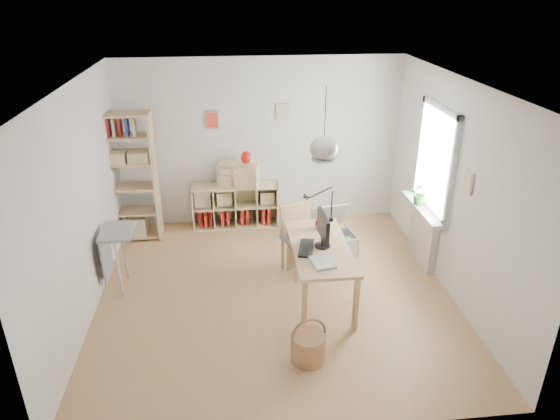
{
  "coord_description": "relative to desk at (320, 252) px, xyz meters",
  "views": [
    {
      "loc": [
        -0.52,
        -5.46,
        3.71
      ],
      "look_at": [
        0.1,
        0.3,
        1.05
      ],
      "focal_mm": 32.0,
      "sensor_mm": 36.0,
      "label": 1
    }
  ],
  "objects": [
    {
      "name": "ground",
      "position": [
        -0.55,
        0.15,
        -0.66
      ],
      "size": [
        4.5,
        4.5,
        0.0
      ],
      "primitive_type": "plane",
      "color": "#A77C53",
      "rests_on": "ground"
    },
    {
      "name": "window_unit",
      "position": [
        1.68,
        0.75,
        0.89
      ],
      "size": [
        0.07,
        1.16,
        1.46
      ],
      "color": "white",
      "rests_on": "ground"
    },
    {
      "name": "paper_tray",
      "position": [
        -0.05,
        -0.42,
        0.11
      ],
      "size": [
        0.3,
        0.35,
        0.03
      ],
      "primitive_type": "cube",
      "rotation": [
        0.0,
        0.0,
        0.16
      ],
      "color": "silver",
      "rests_on": "desk"
    },
    {
      "name": "side_table",
      "position": [
        -2.59,
        0.5,
        0.01
      ],
      "size": [
        0.4,
        0.55,
        0.85
      ],
      "color": "gray",
      "rests_on": "ground"
    },
    {
      "name": "desk",
      "position": [
        0.0,
        0.0,
        0.0
      ],
      "size": [
        0.7,
        1.5,
        0.75
      ],
      "color": "#DEB280",
      "rests_on": "ground"
    },
    {
      "name": "cube_shelf",
      "position": [
        -1.02,
        2.23,
        -0.36
      ],
      "size": [
        1.4,
        0.38,
        0.72
      ],
      "color": "beige",
      "rests_on": "ground"
    },
    {
      "name": "potted_plant",
      "position": [
        1.57,
        0.84,
        0.37
      ],
      "size": [
        0.37,
        0.34,
        0.33
      ],
      "primitive_type": "imported",
      "rotation": [
        0.0,
        0.0,
        -0.32
      ],
      "color": "#2B6E29",
      "rests_on": "windowsill"
    },
    {
      "name": "red_vase",
      "position": [
        -0.8,
        2.19,
        0.53
      ],
      "size": [
        0.17,
        0.17,
        0.2
      ],
      "primitive_type": "ellipsoid",
      "color": "maroon",
      "rests_on": "drawer_chest"
    },
    {
      "name": "tall_bookshelf",
      "position": [
        -2.59,
        1.95,
        0.43
      ],
      "size": [
        0.8,
        0.38,
        2.0
      ],
      "color": "#DEB280",
      "rests_on": "ground"
    },
    {
      "name": "yarn_ball",
      "position": [
        0.09,
        0.47,
        0.17
      ],
      "size": [
        0.15,
        0.15,
        0.15
      ],
      "primitive_type": "sphere",
      "color": "#47090C",
      "rests_on": "desk"
    },
    {
      "name": "drawer_chest",
      "position": [
        -0.93,
        2.19,
        0.25
      ],
      "size": [
        0.7,
        0.46,
        0.37
      ],
      "primitive_type": "cube",
      "rotation": [
        0.0,
        0.0,
        -0.28
      ],
      "color": "beige",
      "rests_on": "cube_shelf"
    },
    {
      "name": "room_shell",
      "position": [
        -0.0,
        0.0,
        1.34
      ],
      "size": [
        4.5,
        4.5,
        4.5
      ],
      "color": "white",
      "rests_on": "ground"
    },
    {
      "name": "storage_chest",
      "position": [
        0.42,
        1.13,
        -0.44
      ],
      "size": [
        0.72,
        0.79,
        0.66
      ],
      "rotation": [
        0.0,
        0.0,
        0.15
      ],
      "color": "silver",
      "rests_on": "ground"
    },
    {
      "name": "radiator",
      "position": [
        1.64,
        0.75,
        -0.26
      ],
      "size": [
        0.1,
        0.8,
        0.8
      ],
      "primitive_type": "cube",
      "color": "silver",
      "rests_on": "ground"
    },
    {
      "name": "monitor",
      "position": [
        0.02,
        -0.02,
        0.34
      ],
      "size": [
        0.2,
        0.5,
        0.43
      ],
      "rotation": [
        0.0,
        0.0,
        0.04
      ],
      "color": "black",
      "rests_on": "desk"
    },
    {
      "name": "windowsill",
      "position": [
        1.59,
        0.75,
        0.17
      ],
      "size": [
        0.22,
        1.2,
        0.06
      ],
      "primitive_type": "cube",
      "color": "silver",
      "rests_on": "radiator"
    },
    {
      "name": "keyboard",
      "position": [
        -0.18,
        -0.06,
        0.1
      ],
      "size": [
        0.27,
        0.48,
        0.02
      ],
      "primitive_type": "cube",
      "rotation": [
        0.0,
        0.0,
        -0.23
      ],
      "color": "black",
      "rests_on": "desk"
    },
    {
      "name": "chair",
      "position": [
        -0.14,
        0.7,
        -0.11
      ],
      "size": [
        0.62,
        0.62,
        0.97
      ],
      "rotation": [
        0.0,
        0.0,
        0.39
      ],
      "color": "gray",
      "rests_on": "ground"
    },
    {
      "name": "wicker_basket",
      "position": [
        -0.32,
        -1.14,
        -0.49
      ],
      "size": [
        0.38,
        0.38,
        0.53
      ],
      "rotation": [
        0.0,
        0.0,
        0.16
      ],
      "color": "#9A6C45",
      "rests_on": "ground"
    },
    {
      "name": "task_lamp",
      "position": [
        0.06,
        0.61,
        0.41
      ],
      "size": [
        0.44,
        0.16,
        0.46
      ],
      "color": "black",
      "rests_on": "desk"
    }
  ]
}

